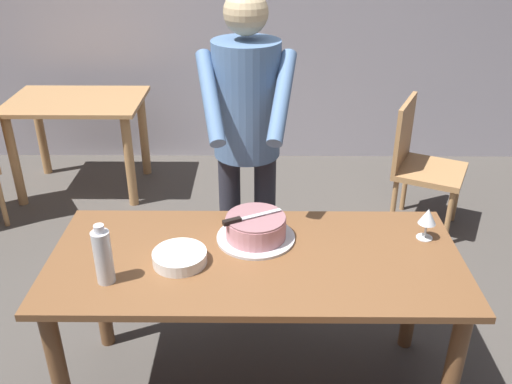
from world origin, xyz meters
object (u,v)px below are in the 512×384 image
at_px(person_cutting_cake, 247,130).
at_px(water_bottle, 103,256).
at_px(main_dining_table, 256,279).
at_px(plate_stack, 180,257).
at_px(wine_glass_near, 428,217).
at_px(cake_knife, 240,219).
at_px(cake_on_platter, 256,228).
at_px(background_table, 78,120).
at_px(background_chair_0, 420,161).

bearing_deg(person_cutting_cake, water_bottle, -124.66).
relative_size(main_dining_table, person_cutting_cake, 0.99).
bearing_deg(plate_stack, wine_glass_near, 10.54).
height_order(cake_knife, person_cutting_cake, person_cutting_cake).
bearing_deg(water_bottle, wine_glass_near, 13.69).
relative_size(cake_knife, water_bottle, 1.01).
bearing_deg(main_dining_table, plate_stack, -171.02).
relative_size(plate_stack, wine_glass_near, 1.53).
xyz_separation_m(cake_on_platter, person_cutting_cake, (-0.05, 0.45, 0.27)).
relative_size(plate_stack, water_bottle, 0.88).
bearing_deg(water_bottle, background_table, 109.52).
height_order(cake_knife, wine_glass_near, wine_glass_near).
bearing_deg(plate_stack, cake_knife, 31.94).
bearing_deg(wine_glass_near, main_dining_table, -168.81).
xyz_separation_m(background_table, background_chair_0, (2.47, -0.55, -0.09)).
xyz_separation_m(cake_on_platter, background_table, (-1.37, 1.94, -0.22)).
relative_size(plate_stack, background_chair_0, 0.24).
height_order(cake_knife, plate_stack, cake_knife).
distance_m(cake_on_platter, background_table, 2.39).
height_order(main_dining_table, cake_on_platter, cake_on_platter).
height_order(main_dining_table, plate_stack, plate_stack).
bearing_deg(main_dining_table, wine_glass_near, 11.19).
relative_size(cake_knife, plate_stack, 1.14).
distance_m(plate_stack, background_chair_0, 2.13).
xyz_separation_m(main_dining_table, wine_glass_near, (0.73, 0.15, 0.22)).
bearing_deg(person_cutting_cake, main_dining_table, -85.41).
bearing_deg(background_table, plate_stack, -63.39).
bearing_deg(cake_on_platter, main_dining_table, -89.84).
xyz_separation_m(plate_stack, wine_glass_near, (1.04, 0.19, 0.08)).
relative_size(water_bottle, person_cutting_cake, 0.15).
relative_size(plate_stack, person_cutting_cake, 0.13).
bearing_deg(background_chair_0, person_cutting_cake, -140.81).
bearing_deg(wine_glass_near, cake_knife, -176.91).
bearing_deg(background_chair_0, main_dining_table, -125.87).
height_order(main_dining_table, background_table, main_dining_table).
relative_size(main_dining_table, wine_glass_near, 11.82).
height_order(plate_stack, wine_glass_near, wine_glass_near).
distance_m(wine_glass_near, background_chair_0, 1.47).
bearing_deg(plate_stack, background_chair_0, 48.16).
distance_m(cake_on_platter, water_bottle, 0.65).
xyz_separation_m(plate_stack, background_chair_0, (1.41, 1.57, -0.28)).
distance_m(person_cutting_cake, background_table, 2.05).
xyz_separation_m(wine_glass_near, background_chair_0, (0.37, 1.38, -0.36)).
xyz_separation_m(main_dining_table, cake_on_platter, (-0.00, 0.13, 0.17)).
height_order(cake_knife, water_bottle, water_bottle).
height_order(plate_stack, person_cutting_cake, person_cutting_cake).
bearing_deg(cake_on_platter, wine_glass_near, 0.87).
xyz_separation_m(main_dining_table, background_chair_0, (1.10, 1.52, -0.14)).
distance_m(cake_knife, plate_stack, 0.30).
xyz_separation_m(plate_stack, background_table, (-1.06, 2.12, -0.20)).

